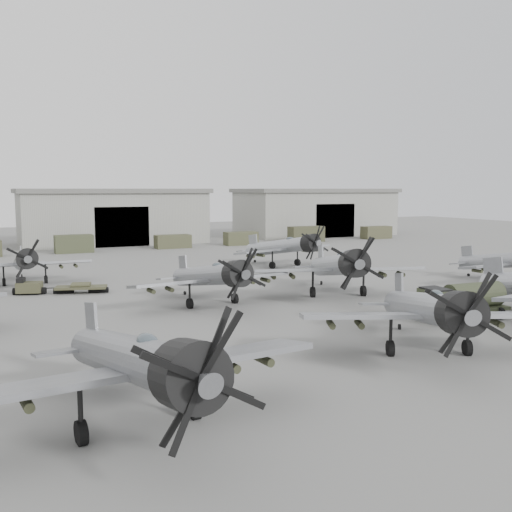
{
  "coord_description": "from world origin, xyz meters",
  "views": [
    {
      "loc": [
        -19.06,
        -30.33,
        8.65
      ],
      "look_at": [
        3.65,
        16.63,
        2.5
      ],
      "focal_mm": 40.0,
      "sensor_mm": 36.0,
      "label": 1
    }
  ],
  "objects_px": {
    "aircraft_near_1": "(431,310)",
    "tug_trailer": "(49,287)",
    "aircraft_mid_2": "(339,266)",
    "aircraft_far_0": "(24,261)",
    "aircraft_mid_1": "(213,276)",
    "aircraft_near_0": "(141,363)",
    "fuel_tanker": "(463,299)",
    "aircraft_far_1": "(286,247)"
  },
  "relations": [
    {
      "from": "aircraft_near_1",
      "to": "tug_trailer",
      "type": "height_order",
      "value": "aircraft_near_1"
    },
    {
      "from": "aircraft_mid_2",
      "to": "aircraft_far_0",
      "type": "bearing_deg",
      "value": 161.06
    },
    {
      "from": "aircraft_mid_1",
      "to": "aircraft_far_0",
      "type": "bearing_deg",
      "value": 121.15
    },
    {
      "from": "aircraft_far_0",
      "to": "tug_trailer",
      "type": "height_order",
      "value": "aircraft_far_0"
    },
    {
      "from": "aircraft_near_0",
      "to": "aircraft_mid_2",
      "type": "bearing_deg",
      "value": 36.01
    },
    {
      "from": "aircraft_mid_2",
      "to": "fuel_tanker",
      "type": "distance_m",
      "value": 10.69
    },
    {
      "from": "aircraft_mid_2",
      "to": "fuel_tanker",
      "type": "bearing_deg",
      "value": -54.69
    },
    {
      "from": "aircraft_near_1",
      "to": "aircraft_far_1",
      "type": "xyz_separation_m",
      "value": [
        9.65,
        33.06,
        -0.14
      ]
    },
    {
      "from": "aircraft_near_1",
      "to": "fuel_tanker",
      "type": "bearing_deg",
      "value": 59.37
    },
    {
      "from": "fuel_tanker",
      "to": "aircraft_far_0",
      "type": "bearing_deg",
      "value": 136.52
    },
    {
      "from": "aircraft_mid_2",
      "to": "aircraft_far_1",
      "type": "height_order",
      "value": "aircraft_mid_2"
    },
    {
      "from": "aircraft_near_1",
      "to": "aircraft_mid_1",
      "type": "relative_size",
      "value": 1.05
    },
    {
      "from": "aircraft_near_1",
      "to": "tug_trailer",
      "type": "relative_size",
      "value": 1.82
    },
    {
      "from": "aircraft_near_1",
      "to": "aircraft_mid_1",
      "type": "distance_m",
      "value": 17.67
    },
    {
      "from": "aircraft_far_0",
      "to": "fuel_tanker",
      "type": "height_order",
      "value": "aircraft_far_0"
    },
    {
      "from": "aircraft_far_0",
      "to": "aircraft_far_1",
      "type": "bearing_deg",
      "value": -0.09
    },
    {
      "from": "aircraft_mid_1",
      "to": "aircraft_mid_2",
      "type": "xyz_separation_m",
      "value": [
        10.43,
        -1.0,
        0.28
      ]
    },
    {
      "from": "aircraft_near_1",
      "to": "aircraft_far_0",
      "type": "bearing_deg",
      "value": 142.01
    },
    {
      "from": "aircraft_near_1",
      "to": "aircraft_mid_2",
      "type": "relative_size",
      "value": 0.95
    },
    {
      "from": "aircraft_mid_2",
      "to": "aircraft_far_1",
      "type": "distance_m",
      "value": 17.86
    },
    {
      "from": "aircraft_far_0",
      "to": "fuel_tanker",
      "type": "bearing_deg",
      "value": -47.31
    },
    {
      "from": "aircraft_near_0",
      "to": "aircraft_near_1",
      "type": "xyz_separation_m",
      "value": [
        15.85,
        2.66,
        -0.1
      ]
    },
    {
      "from": "aircraft_near_0",
      "to": "aircraft_far_1",
      "type": "bearing_deg",
      "value": 48.96
    },
    {
      "from": "aircraft_near_0",
      "to": "tug_trailer",
      "type": "distance_m",
      "value": 30.06
    },
    {
      "from": "aircraft_near_1",
      "to": "aircraft_mid_2",
      "type": "bearing_deg",
      "value": 96.8
    },
    {
      "from": "aircraft_far_0",
      "to": "aircraft_far_1",
      "type": "relative_size",
      "value": 0.92
    },
    {
      "from": "aircraft_near_1",
      "to": "aircraft_near_0",
      "type": "bearing_deg",
      "value": -146.07
    },
    {
      "from": "aircraft_near_0",
      "to": "tug_trailer",
      "type": "bearing_deg",
      "value": 84.51
    },
    {
      "from": "aircraft_far_1",
      "to": "fuel_tanker",
      "type": "height_order",
      "value": "aircraft_far_1"
    },
    {
      "from": "aircraft_far_1",
      "to": "aircraft_far_0",
      "type": "bearing_deg",
      "value": 165.54
    },
    {
      "from": "aircraft_near_0",
      "to": "fuel_tanker",
      "type": "bearing_deg",
      "value": 13.62
    },
    {
      "from": "aircraft_near_0",
      "to": "aircraft_far_0",
      "type": "relative_size",
      "value": 1.21
    },
    {
      "from": "aircraft_near_0",
      "to": "aircraft_mid_2",
      "type": "height_order",
      "value": "aircraft_near_0"
    },
    {
      "from": "aircraft_mid_1",
      "to": "aircraft_mid_2",
      "type": "bearing_deg",
      "value": -10.53
    },
    {
      "from": "aircraft_mid_2",
      "to": "aircraft_far_0",
      "type": "distance_m",
      "value": 28.24
    },
    {
      "from": "aircraft_near_1",
      "to": "aircraft_mid_1",
      "type": "xyz_separation_m",
      "value": [
        -5.41,
        16.82,
        -0.19
      ]
    },
    {
      "from": "aircraft_near_0",
      "to": "aircraft_mid_2",
      "type": "distance_m",
      "value": 27.87
    },
    {
      "from": "aircraft_far_0",
      "to": "fuel_tanker",
      "type": "relative_size",
      "value": 1.84
    },
    {
      "from": "aircraft_far_0",
      "to": "aircraft_mid_2",
      "type": "bearing_deg",
      "value": -37.74
    },
    {
      "from": "aircraft_mid_2",
      "to": "tug_trailer",
      "type": "bearing_deg",
      "value": 169.94
    },
    {
      "from": "fuel_tanker",
      "to": "aircraft_near_1",
      "type": "bearing_deg",
      "value": -141.2
    },
    {
      "from": "aircraft_mid_1",
      "to": "tug_trailer",
      "type": "xyz_separation_m",
      "value": [
        -10.46,
        10.51,
        -1.71
      ]
    }
  ]
}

